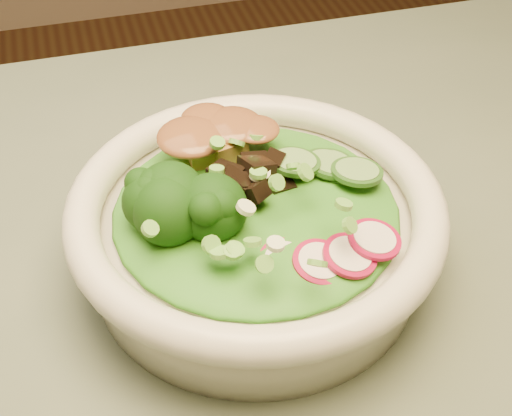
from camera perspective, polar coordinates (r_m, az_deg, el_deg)
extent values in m
cube|color=#566251|center=(0.54, 1.63, -8.21)|extent=(1.20, 0.80, 0.03)
cylinder|color=silver|center=(0.53, 0.00, -2.68)|extent=(0.24, 0.24, 0.05)
torus|color=silver|center=(0.51, 0.00, 0.09)|extent=(0.27, 0.27, 0.03)
ellipsoid|color=#1D6916|center=(0.51, 0.00, 0.08)|extent=(0.21, 0.21, 0.02)
ellipsoid|color=brown|center=(0.53, -3.69, 5.95)|extent=(0.07, 0.06, 0.02)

